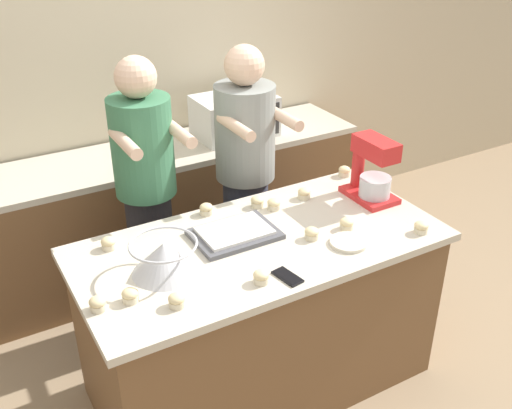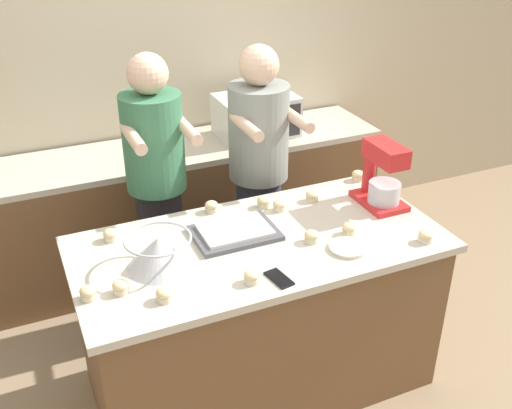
% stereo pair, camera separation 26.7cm
% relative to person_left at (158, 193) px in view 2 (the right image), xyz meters
% --- Properties ---
extents(ground_plane, '(16.00, 16.00, 0.00)m').
position_rel_person_left_xyz_m(ground_plane, '(0.31, -0.72, -0.89)').
color(ground_plane, '#937A5B').
extents(back_wall, '(10.00, 0.06, 2.70)m').
position_rel_person_left_xyz_m(back_wall, '(0.31, 0.95, 0.46)').
color(back_wall, beige).
rests_on(back_wall, ground_plane).
extents(island_counter, '(1.80, 0.88, 0.91)m').
position_rel_person_left_xyz_m(island_counter, '(0.31, -0.72, -0.44)').
color(island_counter, brown).
rests_on(island_counter, ground_plane).
extents(back_counter, '(2.80, 0.60, 0.89)m').
position_rel_person_left_xyz_m(back_counter, '(0.31, 0.60, -0.44)').
color(back_counter, brown).
rests_on(back_counter, ground_plane).
extents(person_left, '(0.35, 0.51, 1.69)m').
position_rel_person_left_xyz_m(person_left, '(0.00, 0.00, 0.00)').
color(person_left, '#232328').
rests_on(person_left, ground_plane).
extents(person_right, '(0.36, 0.52, 1.67)m').
position_rel_person_left_xyz_m(person_right, '(0.62, 0.00, -0.02)').
color(person_right, '#33384C').
rests_on(person_right, ground_plane).
extents(stand_mixer, '(0.20, 0.30, 0.35)m').
position_rel_person_left_xyz_m(stand_mixer, '(1.06, -0.63, 0.17)').
color(stand_mixer, red).
rests_on(stand_mixer, island_counter).
extents(mixing_bowl, '(0.30, 0.30, 0.15)m').
position_rel_person_left_xyz_m(mixing_bowl, '(-0.19, -0.74, 0.10)').
color(mixing_bowl, '#BCBCC1').
rests_on(mixing_bowl, island_counter).
extents(baking_tray, '(0.41, 0.29, 0.04)m').
position_rel_person_left_xyz_m(baking_tray, '(0.22, -0.62, 0.03)').
color(baking_tray, '#4C4C51').
rests_on(baking_tray, island_counter).
extents(microwave_oven, '(0.53, 0.37, 0.28)m').
position_rel_person_left_xyz_m(microwave_oven, '(0.87, 0.59, 0.14)').
color(microwave_oven, silver).
rests_on(microwave_oven, back_counter).
extents(cell_phone, '(0.09, 0.15, 0.01)m').
position_rel_person_left_xyz_m(cell_phone, '(0.25, -1.05, 0.02)').
color(cell_phone, black).
rests_on(cell_phone, island_counter).
extents(small_plate, '(0.18, 0.18, 0.02)m').
position_rel_person_left_xyz_m(small_plate, '(0.66, -0.96, 0.03)').
color(small_plate, beige).
rests_on(small_plate, island_counter).
extents(cupcake_0, '(0.07, 0.07, 0.06)m').
position_rel_person_left_xyz_m(cupcake_0, '(0.53, -0.83, 0.05)').
color(cupcake_0, beige).
rests_on(cupcake_0, island_counter).
extents(cupcake_1, '(0.07, 0.07, 0.06)m').
position_rel_person_left_xyz_m(cupcake_1, '(-0.25, -0.99, 0.05)').
color(cupcake_1, beige).
rests_on(cupcake_1, island_counter).
extents(cupcake_2, '(0.07, 0.07, 0.06)m').
position_rel_person_left_xyz_m(cupcake_2, '(-0.53, -0.85, 0.05)').
color(cupcake_2, beige).
rests_on(cupcake_2, island_counter).
extents(cupcake_3, '(0.07, 0.07, 0.06)m').
position_rel_person_left_xyz_m(cupcake_3, '(1.11, -0.34, 0.05)').
color(cupcake_3, beige).
rests_on(cupcake_3, island_counter).
extents(cupcake_4, '(0.07, 0.07, 0.06)m').
position_rel_person_left_xyz_m(cupcake_4, '(0.53, -0.48, 0.05)').
color(cupcake_4, beige).
rests_on(cupcake_4, island_counter).
extents(cupcake_5, '(0.07, 0.07, 0.06)m').
position_rel_person_left_xyz_m(cupcake_5, '(-0.35, -0.42, 0.05)').
color(cupcake_5, beige).
rests_on(cupcake_5, island_counter).
extents(cupcake_6, '(0.07, 0.07, 0.06)m').
position_rel_person_left_xyz_m(cupcake_6, '(0.74, -0.84, 0.05)').
color(cupcake_6, beige).
rests_on(cupcake_6, island_counter).
extents(cupcake_7, '(0.07, 0.07, 0.06)m').
position_rel_person_left_xyz_m(cupcake_7, '(0.20, -0.35, 0.05)').
color(cupcake_7, beige).
rests_on(cupcake_7, island_counter).
extents(cupcake_8, '(0.07, 0.07, 0.06)m').
position_rel_person_left_xyz_m(cupcake_8, '(1.04, -1.05, 0.05)').
color(cupcake_8, beige).
rests_on(cupcake_8, island_counter).
extents(cupcake_9, '(0.07, 0.07, 0.06)m').
position_rel_person_left_xyz_m(cupcake_9, '(0.74, -0.46, 0.05)').
color(cupcake_9, beige).
rests_on(cupcake_9, island_counter).
extents(cupcake_10, '(0.07, 0.07, 0.06)m').
position_rel_person_left_xyz_m(cupcake_10, '(0.14, -1.02, 0.05)').
color(cupcake_10, beige).
rests_on(cupcake_10, island_counter).
extents(cupcake_11, '(0.07, 0.07, 0.06)m').
position_rel_person_left_xyz_m(cupcake_11, '(-0.40, -0.86, 0.05)').
color(cupcake_11, beige).
rests_on(cupcake_11, island_counter).
extents(cupcake_12, '(0.07, 0.07, 0.06)m').
position_rel_person_left_xyz_m(cupcake_12, '(0.47, -0.41, 0.05)').
color(cupcake_12, beige).
rests_on(cupcake_12, island_counter).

